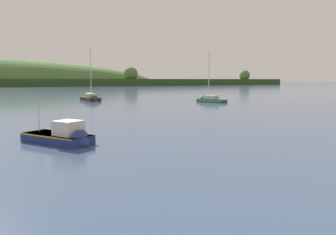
{
  "coord_description": "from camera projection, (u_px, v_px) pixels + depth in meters",
  "views": [
    {
      "loc": [
        -14.31,
        2.37,
        4.6
      ],
      "look_at": [
        -0.36,
        31.41,
        0.84
      ],
      "focal_mm": 34.75,
      "sensor_mm": 36.0,
      "label": 1
    }
  ],
  "objects": [
    {
      "name": "sailboat_midwater_white",
      "position": [
        209.0,
        101.0,
        67.12
      ],
      "size": [
        4.14,
        7.51,
        11.4
      ],
      "rotation": [
        0.0,
        0.0,
        1.86
      ],
      "color": "#0F564C",
      "rests_on": "ground"
    },
    {
      "name": "sailboat_near_mooring",
      "position": [
        91.0,
        100.0,
        71.01
      ],
      "size": [
        3.22,
        8.45,
        12.78
      ],
      "rotation": [
        0.0,
        0.0,
        4.81
      ],
      "color": "#232328",
      "rests_on": "ground"
    },
    {
      "name": "fishing_boat_moored",
      "position": [
        63.0,
        139.0,
        23.39
      ],
      "size": [
        5.0,
        6.07,
        3.62
      ],
      "rotation": [
        0.0,
        0.0,
        5.3
      ],
      "color": "navy",
      "rests_on": "ground"
    }
  ]
}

